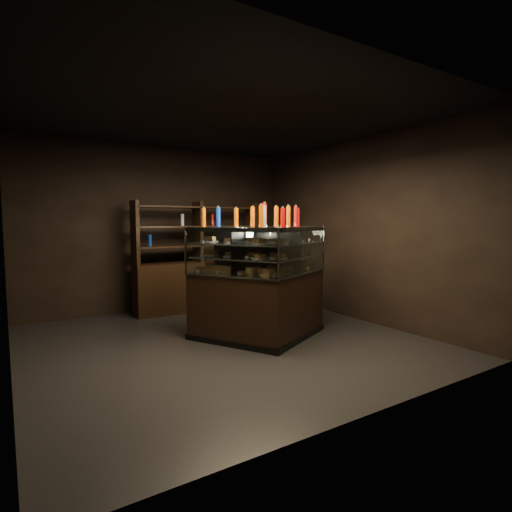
{
  "coord_description": "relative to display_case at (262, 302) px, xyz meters",
  "views": [
    {
      "loc": [
        -2.51,
        -4.74,
        1.65
      ],
      "look_at": [
        0.28,
        -0.37,
        1.19
      ],
      "focal_mm": 28.0,
      "sensor_mm": 36.0,
      "label": 1
    }
  ],
  "objects": [
    {
      "name": "back_shelving",
      "position": [
        0.04,
        2.21,
        0.08
      ],
      "size": [
        2.37,
        0.43,
        2.0
      ],
      "rotation": [
        0.0,
        0.0,
        -0.0
      ],
      "color": "black",
      "rests_on": "ground"
    },
    {
      "name": "ground",
      "position": [
        -0.5,
        0.16,
        -0.52
      ],
      "size": [
        5.0,
        5.0,
        0.0
      ],
      "primitive_type": "plane",
      "color": "black",
      "rests_on": "ground"
    },
    {
      "name": "bottles_top",
      "position": [
        0.0,
        0.0,
        1.19
      ],
      "size": [
        1.39,
        1.1,
        0.3
      ],
      "color": "silver",
      "rests_on": "display_case"
    },
    {
      "name": "potted_conifer",
      "position": [
        0.3,
        1.5,
        -0.08
      ],
      "size": [
        0.37,
        0.37,
        0.78
      ],
      "rotation": [
        0.0,
        0.0,
        0.38
      ],
      "color": "black",
      "rests_on": "ground"
    },
    {
      "name": "room_shell",
      "position": [
        -0.5,
        0.16,
        1.42
      ],
      "size": [
        5.02,
        5.02,
        3.01
      ],
      "color": "black",
      "rests_on": "ground"
    },
    {
      "name": "food_display",
      "position": [
        -0.0,
        -0.01,
        0.64
      ],
      "size": [
        1.56,
        1.24,
        0.48
      ],
      "color": "#CA8B48",
      "rests_on": "display_case"
    },
    {
      "name": "display_case",
      "position": [
        0.0,
        0.0,
        0.0
      ],
      "size": [
        1.99,
        1.62,
        1.58
      ],
      "rotation": [
        0.0,
        0.0,
        -0.31
      ],
      "color": "black",
      "rests_on": "ground"
    }
  ]
}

